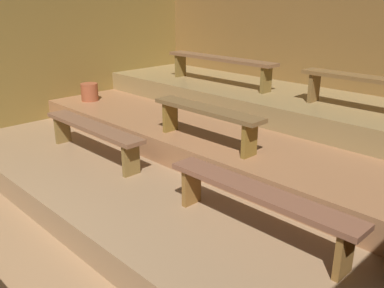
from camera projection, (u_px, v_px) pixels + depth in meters
name	position (u px, v px, depth m)	size (l,w,h in m)	color
ground	(184.00, 206.00, 4.45)	(7.00, 6.23, 0.08)	#99724D
wall_back	(327.00, 56.00, 5.82)	(7.00, 0.06, 2.57)	olive
wall_left	(37.00, 53.00, 6.12)	(0.06, 6.23, 2.57)	olive
platform_lower	(228.00, 172.00, 4.86)	(6.20, 4.03, 0.28)	#977652
platform_middle	(265.00, 136.00, 5.22)	(6.20, 2.64, 0.28)	#A06C45
platform_upper	(293.00, 106.00, 5.52)	(6.20, 1.46, 0.28)	#987D4D
bench_lower_left	(92.00, 131.00, 4.82)	(1.70, 0.25, 0.39)	brown
bench_lower_right	(257.00, 198.00, 3.22)	(1.70, 0.25, 0.39)	brown
bench_middle_center	(206.00, 115.00, 4.45)	(1.41, 0.25, 0.39)	brown
bench_upper_left	(220.00, 62.00, 6.07)	(1.91, 0.25, 0.39)	brown
pail_middle	(90.00, 92.00, 6.35)	(0.26, 0.26, 0.26)	#9E4C2D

